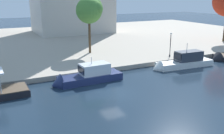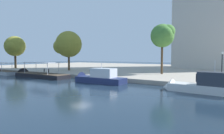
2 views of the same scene
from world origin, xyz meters
The scene contains 6 objects.
ground_plane centered at (0.00, 0.00, 0.00)m, with size 220.00×220.00×0.00m, color #192838.
dock_promenade centered at (0.00, 35.05, 0.33)m, with size 120.00×55.00×0.66m, color #A39989.
motor_yacht_2 centered at (-1.26, 5.05, 0.59)m, with size 9.27×2.96×4.20m.
motor_yacht_3 centered at (14.58, 5.02, 0.61)m, with size 10.47×2.98×4.64m.
lamp_post centered at (15.64, 9.33, 2.83)m, with size 0.32×0.32×4.08m.
tree_2 centered at (4.87, 18.14, 8.31)m, with size 4.74×4.59×9.83m.
Camera 1 is at (-12.25, -24.34, 10.81)m, focal length 41.11 mm.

